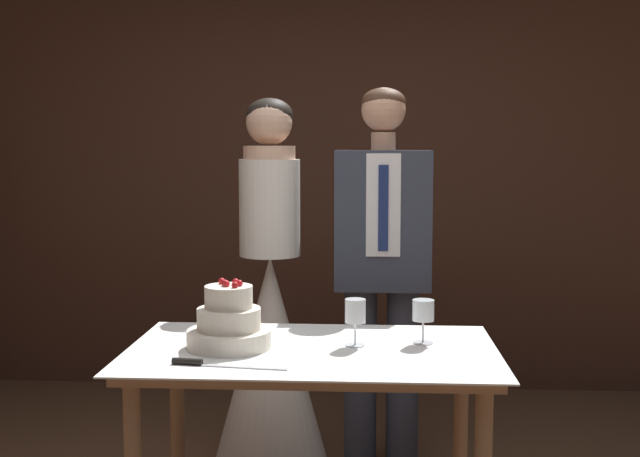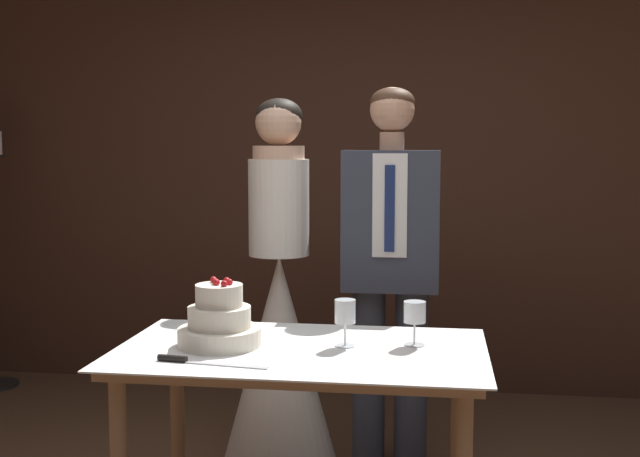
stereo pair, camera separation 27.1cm
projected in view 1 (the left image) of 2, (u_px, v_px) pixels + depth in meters
name	position (u px, v px, depth m)	size (l,w,h in m)	color
wall_back	(339.00, 161.00, 4.92)	(5.59, 0.12, 2.80)	#472B1E
cake_table	(312.00, 377.00, 2.80)	(1.29, 0.77, 0.79)	#8E6B4C
tiered_cake	(229.00, 324.00, 2.79)	(0.30, 0.30, 0.24)	silver
cake_knife	(207.00, 363.00, 2.57)	(0.38, 0.07, 0.02)	silver
wine_glass_near	(355.00, 313.00, 2.81)	(0.07, 0.07, 0.17)	silver
wine_glass_middle	(423.00, 313.00, 2.85)	(0.08, 0.08, 0.16)	silver
bride	(270.00, 332.00, 3.73)	(0.54, 0.54, 1.71)	white
groom	(382.00, 258.00, 3.66)	(0.43, 0.25, 1.75)	#333847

